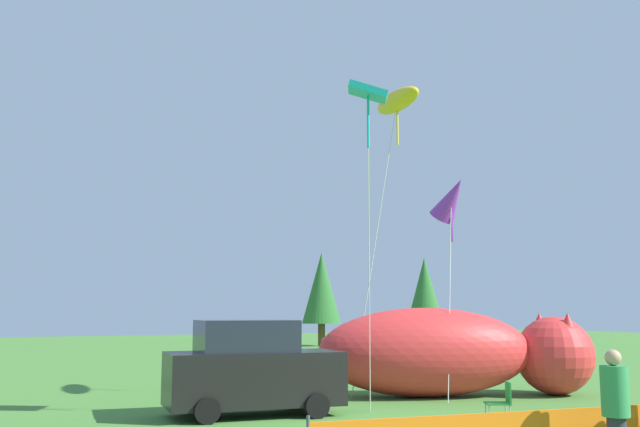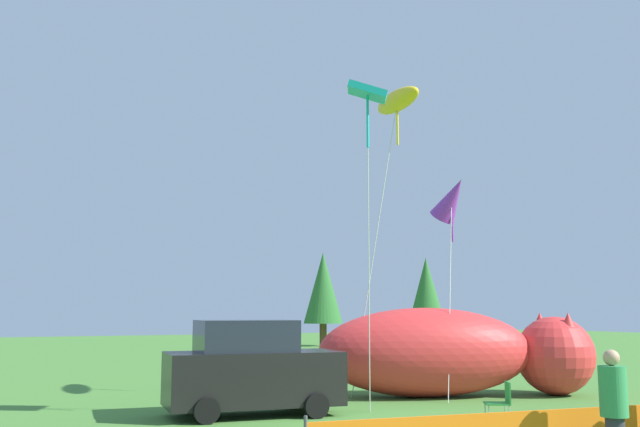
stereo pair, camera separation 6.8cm
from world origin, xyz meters
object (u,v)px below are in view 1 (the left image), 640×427
at_px(kite_purple_delta, 451,199).
at_px(kite_yellow_hero, 397,102).
at_px(kite_teal_diamond, 368,98).
at_px(folding_chair, 502,399).
at_px(inflatable_cat, 453,355).
at_px(spectator_in_grey_shirt, 616,408).
at_px(parked_car, 252,369).

bearing_deg(kite_purple_delta, kite_yellow_hero, -172.50).
relative_size(kite_purple_delta, kite_teal_diamond, 0.85).
relative_size(folding_chair, kite_purple_delta, 0.14).
bearing_deg(folding_chair, kite_yellow_hero, -67.10).
distance_m(inflatable_cat, spectator_in_grey_shirt, 9.86).
bearing_deg(kite_teal_diamond, kite_purple_delta, 35.17).
bearing_deg(inflatable_cat, kite_teal_diamond, -126.80).
distance_m(spectator_in_grey_shirt, kite_purple_delta, 11.52).
xyz_separation_m(folding_chair, kite_yellow_hero, (0.50, 4.70, 7.85)).
bearing_deg(kite_purple_delta, inflatable_cat, -133.09).
bearing_deg(kite_purple_delta, kite_teal_diamond, -144.83).
bearing_deg(spectator_in_grey_shirt, inflatable_cat, 66.73).
height_order(parked_car, kite_purple_delta, kite_purple_delta).
bearing_deg(spectator_in_grey_shirt, kite_purple_delta, 65.45).
distance_m(inflatable_cat, kite_teal_diamond, 8.05).
relative_size(folding_chair, kite_teal_diamond, 0.12).
xyz_separation_m(inflatable_cat, kite_purple_delta, (0.47, 0.51, 4.56)).
relative_size(inflatable_cat, kite_purple_delta, 1.23).
distance_m(spectator_in_grey_shirt, kite_yellow_hero, 12.09).
height_order(parked_car, spectator_in_grey_shirt, parked_car).
bearing_deg(spectator_in_grey_shirt, folding_chair, 68.38).
bearing_deg(kite_purple_delta, spectator_in_grey_shirt, -114.55).
relative_size(inflatable_cat, kite_yellow_hero, 0.90).
bearing_deg(folding_chair, kite_teal_diamond, -4.79).
distance_m(kite_purple_delta, kite_yellow_hero, 3.37).
bearing_deg(spectator_in_grey_shirt, parked_car, 107.08).
distance_m(folding_chair, kite_yellow_hero, 9.16).
distance_m(parked_car, inflatable_cat, 6.46).
bearing_deg(kite_purple_delta, parked_car, -168.10).
relative_size(parked_car, folding_chair, 4.69).
bearing_deg(kite_teal_diamond, folding_chair, -33.80).
xyz_separation_m(kite_purple_delta, kite_teal_diamond, (-4.86, -3.42, 1.52)).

